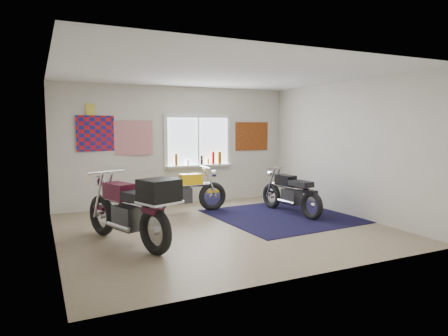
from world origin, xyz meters
name	(u,v)px	position (x,y,z in m)	size (l,w,h in m)	color
ground	(223,228)	(0.00, 0.00, 0.00)	(5.50, 5.50, 0.00)	#9E896B
room_shell	(223,136)	(0.00, 0.00, 1.64)	(5.50, 5.50, 5.50)	white
navy_rug	(282,216)	(1.46, 0.35, 0.01)	(2.50, 2.60, 0.01)	black
window_assembly	(198,145)	(0.50, 2.47, 1.37)	(1.66, 0.17, 1.26)	white
oil_bottles	(205,159)	(0.65, 2.40, 1.03)	(1.17, 0.09, 0.30)	brown
flag_display	(90,109)	(-1.90, 2.48, 2.15)	(1.60, 0.10, 1.17)	red
triumph_poster	(252,136)	(1.95, 2.48, 1.55)	(0.90, 0.03, 0.70)	#A54C14
yellow_triumph	(183,193)	(-0.23, 1.50, 0.42)	(1.91, 0.57, 0.96)	black
black_chrome_bike	(291,194)	(1.75, 0.47, 0.41)	(0.56, 1.82, 0.94)	black
maroon_tourer	(132,209)	(-1.69, -0.40, 0.57)	(1.11, 2.11, 1.10)	black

